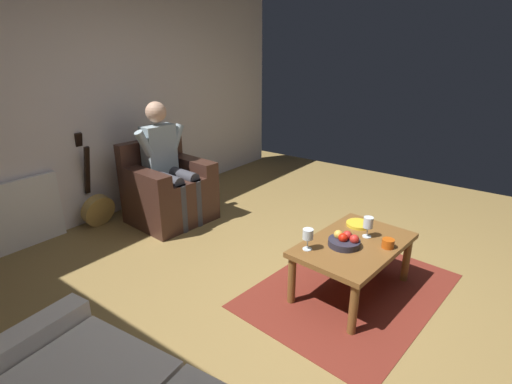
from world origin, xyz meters
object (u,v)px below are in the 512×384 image
Objects in this scene: person_seated at (167,160)px; fruit_bowl at (345,241)px; armchair at (168,192)px; candle_jar at (388,243)px; guitar at (97,207)px; coffee_table at (354,250)px; decorative_dish at (358,224)px; wine_glass_near at (368,224)px; wine_glass_far at (308,235)px.

fruit_bowl is (0.17, 2.14, -0.23)m from person_seated.
armchair reaches higher than fruit_bowl.
guitar is at bearing -79.11° from candle_jar.
fruit_bowl is 2.62× the size of candle_jar.
coffee_table is 5.07× the size of decorative_dish.
decorative_dish is (-0.16, -0.14, -0.10)m from wine_glass_near.
fruit_bowl reaches higher than candle_jar.
wine_glass_near is (-0.15, 0.04, 0.17)m from coffee_table.
fruit_bowl is (0.24, -0.08, -0.07)m from wine_glass_near.
wine_glass_far reaches higher than candle_jar.
wine_glass_near is 0.70× the size of fruit_bowl.
armchair is 2.26m from wine_glass_near.
coffee_table is 0.33m from decorative_dish.
person_seated is at bearing -101.18° from wine_glass_far.
person_seated reaches higher than armchair.
guitar is 2.84m from wine_glass_near.
fruit_bowl is at bearing 89.97° from person_seated.
guitar reaches higher than candle_jar.
armchair is 5.26× the size of wine_glass_near.
wine_glass_far reaches higher than fruit_bowl.
wine_glass_far is (0.39, 1.97, 0.21)m from armchair.
fruit_bowl is at bearing 8.04° from decorative_dish.
coffee_table is 0.43m from wine_glass_far.
armchair is 2.21m from coffee_table.
decorative_dish is (-0.23, 2.11, 0.11)m from armchair.
guitar is 11.07× the size of candle_jar.
candle_jar is at bearing 94.39° from person_seated.
wine_glass_far is at bearing -50.52° from candle_jar.
fruit_bowl is (0.17, 2.17, 0.14)m from armchair.
person_seated is at bearing -91.96° from coffee_table.
guitar is (0.49, -2.71, -0.15)m from coffee_table.
wine_glass_far is at bearing -37.24° from coffee_table.
person_seated is 1.99m from wine_glass_far.
armchair is 3.70× the size of fruit_bowl.
coffee_table is 11.28× the size of candle_jar.
coffee_table is 4.31× the size of fruit_bowl.
wine_glass_far is at bearing 83.22° from person_seated.
decorative_dish is at bearing 100.77° from person_seated.
person_seated is at bearing -90.01° from candle_jar.
candle_jar is at bearing 100.89° from guitar.
decorative_dish is 2.23× the size of candle_jar.
armchair is 0.88× the size of guitar.
person_seated reaches higher than coffee_table.
guitar is 2.71m from fruit_bowl.
wine_glass_far is (0.46, -0.27, 0.00)m from wine_glass_near.
person_seated is 2.42m from candle_jar.
coffee_table is 1.02× the size of guitar.
wine_glass_near reaches higher than fruit_bowl.
fruit_bowl is 0.40m from decorative_dish.
person_seated is 14.31× the size of candle_jar.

